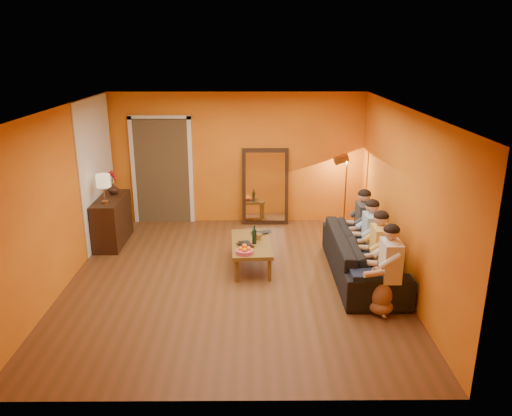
{
  "coord_description": "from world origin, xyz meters",
  "views": [
    {
      "loc": [
        0.3,
        -6.95,
        3.43
      ],
      "look_at": [
        0.35,
        0.5,
        1.0
      ],
      "focal_mm": 35.0,
      "sensor_mm": 36.0,
      "label": 1
    }
  ],
  "objects_px": {
    "dog": "(380,290)",
    "wine_bottle": "(254,234)",
    "person_mid_left": "(380,251)",
    "laptop": "(262,234)",
    "coffee_table": "(251,254)",
    "sofa": "(363,256)",
    "tumbler": "(259,237)",
    "floor_lamp": "(345,193)",
    "vase": "(113,189)",
    "person_far_right": "(364,225)",
    "mirror_frame": "(265,186)",
    "sideboard": "(112,221)",
    "table_lamp": "(104,189)",
    "person_far_left": "(390,267)",
    "person_mid_right": "(371,237)"
  },
  "relations": [
    {
      "from": "dog",
      "to": "wine_bottle",
      "type": "distance_m",
      "value": 2.21
    },
    {
      "from": "person_far_left",
      "to": "person_mid_right",
      "type": "bearing_deg",
      "value": 90.0
    },
    {
      "from": "floor_lamp",
      "to": "person_far_right",
      "type": "bearing_deg",
      "value": -87.17
    },
    {
      "from": "sideboard",
      "to": "person_mid_left",
      "type": "xyz_separation_m",
      "value": [
        4.37,
        -1.88,
        0.18
      ]
    },
    {
      "from": "mirror_frame",
      "to": "coffee_table",
      "type": "relative_size",
      "value": 1.25
    },
    {
      "from": "mirror_frame",
      "to": "wine_bottle",
      "type": "relative_size",
      "value": 4.9
    },
    {
      "from": "sofa",
      "to": "person_mid_right",
      "type": "relative_size",
      "value": 1.94
    },
    {
      "from": "laptop",
      "to": "dog",
      "type": "bearing_deg",
      "value": -65.4
    },
    {
      "from": "coffee_table",
      "to": "wine_bottle",
      "type": "distance_m",
      "value": 0.37
    },
    {
      "from": "wine_bottle",
      "to": "person_far_left",
      "type": "bearing_deg",
      "value": -36.28
    },
    {
      "from": "floor_lamp",
      "to": "person_mid_left",
      "type": "bearing_deg",
      "value": -87.63
    },
    {
      "from": "sofa",
      "to": "tumbler",
      "type": "height_order",
      "value": "sofa"
    },
    {
      "from": "sofa",
      "to": "tumbler",
      "type": "bearing_deg",
      "value": 72.83
    },
    {
      "from": "mirror_frame",
      "to": "person_mid_left",
      "type": "relative_size",
      "value": 1.25
    },
    {
      "from": "person_mid_left",
      "to": "vase",
      "type": "height_order",
      "value": "person_mid_left"
    },
    {
      "from": "mirror_frame",
      "to": "sideboard",
      "type": "distance_m",
      "value": 3.01
    },
    {
      "from": "floor_lamp",
      "to": "dog",
      "type": "bearing_deg",
      "value": -89.85
    },
    {
      "from": "mirror_frame",
      "to": "sofa",
      "type": "relative_size",
      "value": 0.64
    },
    {
      "from": "dog",
      "to": "person_mid_left",
      "type": "distance_m",
      "value": 0.7
    },
    {
      "from": "wine_bottle",
      "to": "sideboard",
      "type": "bearing_deg",
      "value": 156.69
    },
    {
      "from": "table_lamp",
      "to": "person_far_right",
      "type": "relative_size",
      "value": 0.42
    },
    {
      "from": "table_lamp",
      "to": "floor_lamp",
      "type": "height_order",
      "value": "floor_lamp"
    },
    {
      "from": "vase",
      "to": "tumbler",
      "type": "bearing_deg",
      "value": -24.22
    },
    {
      "from": "floor_lamp",
      "to": "wine_bottle",
      "type": "xyz_separation_m",
      "value": [
        -1.78,
        -1.87,
        -0.14
      ]
    },
    {
      "from": "sofa",
      "to": "person_mid_left",
      "type": "distance_m",
      "value": 0.54
    },
    {
      "from": "person_mid_right",
      "to": "person_far_right",
      "type": "relative_size",
      "value": 1.0
    },
    {
      "from": "sofa",
      "to": "tumbler",
      "type": "distance_m",
      "value": 1.69
    },
    {
      "from": "sofa",
      "to": "laptop",
      "type": "distance_m",
      "value": 1.71
    },
    {
      "from": "sideboard",
      "to": "table_lamp",
      "type": "xyz_separation_m",
      "value": [
        0.0,
        -0.3,
        0.68
      ]
    },
    {
      "from": "floor_lamp",
      "to": "person_far_right",
      "type": "relative_size",
      "value": 1.18
    },
    {
      "from": "sideboard",
      "to": "sofa",
      "type": "distance_m",
      "value": 4.48
    },
    {
      "from": "table_lamp",
      "to": "laptop",
      "type": "height_order",
      "value": "table_lamp"
    },
    {
      "from": "sideboard",
      "to": "person_far_right",
      "type": "bearing_deg",
      "value": -10.13
    },
    {
      "from": "mirror_frame",
      "to": "wine_bottle",
      "type": "distance_m",
      "value": 2.2
    },
    {
      "from": "person_far_left",
      "to": "person_far_right",
      "type": "height_order",
      "value": "same"
    },
    {
      "from": "floor_lamp",
      "to": "dog",
      "type": "relative_size",
      "value": 2.33
    },
    {
      "from": "floor_lamp",
      "to": "vase",
      "type": "xyz_separation_m",
      "value": [
        -4.34,
        -0.52,
        0.23
      ]
    },
    {
      "from": "table_lamp",
      "to": "person_mid_right",
      "type": "xyz_separation_m",
      "value": [
        4.37,
        -1.03,
        -0.49
      ]
    },
    {
      "from": "person_mid_left",
      "to": "vase",
      "type": "bearing_deg",
      "value": 154.0
    },
    {
      "from": "mirror_frame",
      "to": "person_far_right",
      "type": "height_order",
      "value": "mirror_frame"
    },
    {
      "from": "dog",
      "to": "person_mid_right",
      "type": "bearing_deg",
      "value": 70.98
    },
    {
      "from": "coffee_table",
      "to": "floor_lamp",
      "type": "relative_size",
      "value": 0.85
    },
    {
      "from": "person_far_right",
      "to": "laptop",
      "type": "xyz_separation_m",
      "value": [
        -1.68,
        0.08,
        -0.18
      ]
    },
    {
      "from": "person_far_right",
      "to": "wine_bottle",
      "type": "relative_size",
      "value": 3.94
    },
    {
      "from": "coffee_table",
      "to": "sideboard",
      "type": "bearing_deg",
      "value": 154.25
    },
    {
      "from": "sideboard",
      "to": "person_mid_left",
      "type": "relative_size",
      "value": 0.97
    },
    {
      "from": "coffee_table",
      "to": "laptop",
      "type": "xyz_separation_m",
      "value": [
        0.18,
        0.35,
        0.22
      ]
    },
    {
      "from": "person_mid_left",
      "to": "person_far_right",
      "type": "height_order",
      "value": "same"
    },
    {
      "from": "person_mid_left",
      "to": "laptop",
      "type": "relative_size",
      "value": 3.53
    },
    {
      "from": "coffee_table",
      "to": "dog",
      "type": "xyz_separation_m",
      "value": [
        1.74,
        -1.45,
        0.1
      ]
    }
  ]
}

